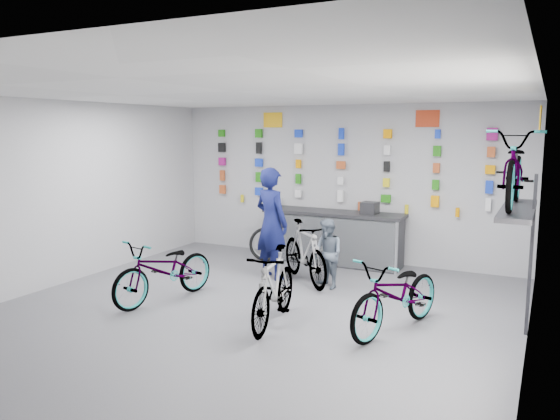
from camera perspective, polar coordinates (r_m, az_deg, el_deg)
The scene contains 20 objects.
floor at distance 7.45m, azimuth -4.53°, elevation -11.43°, with size 8.00×8.00×0.00m, color #545459.
ceiling at distance 7.03m, azimuth -4.82°, elevation 12.25°, with size 8.00×8.00×0.00m, color white.
wall_back at distance 10.69m, azimuth 6.48°, elevation 2.84°, with size 7.00×7.00×0.00m, color #B9B9BC.
wall_left at distance 9.38m, azimuth -23.32°, elevation 1.43°, with size 8.00×8.00×0.00m, color #B9B9BC.
wall_right at distance 6.09m, azimuth 24.84°, elevation -2.07°, with size 8.00×8.00×0.00m, color #B9B9BC.
counter at distance 10.41m, azimuth 5.52°, elevation -2.94°, with size 2.70×0.66×1.00m.
merch_wall at distance 10.61m, azimuth 6.25°, elevation 4.44°, with size 5.57×0.08×1.56m.
wall_bracket at distance 7.28m, azimuth 23.78°, elevation -0.69°, with size 0.39×1.90×2.00m.
sign_left at distance 11.22m, azimuth -0.76°, elevation 9.39°, with size 0.42×0.02×0.30m, color yellow.
sign_right at distance 10.19m, azimuth 15.16°, elevation 9.20°, with size 0.42×0.02×0.30m, color red.
sign_side at distance 7.20m, azimuth 25.56°, elevation 8.59°, with size 0.02×0.40×0.30m, color yellow.
bike_left at distance 8.28m, azimuth -11.95°, elevation -6.11°, with size 0.63×1.82×0.95m, color gray.
bike_center at distance 7.12m, azimuth -0.65°, elevation -8.08°, with size 0.47×1.68×1.01m, color gray.
bike_right at distance 7.06m, azimuth 12.15°, elevation -8.60°, with size 0.64×1.84×0.97m, color gray.
bike_service at distance 9.08m, azimuth 2.61°, elevation -4.40°, with size 0.48×1.71×1.03m, color gray.
bike_wall at distance 7.23m, azimuth 23.44°, elevation 3.97°, with size 0.63×1.80×0.95m, color gray.
clerk at distance 9.27m, azimuth -0.90°, elevation -1.39°, with size 0.69×0.45×1.90m, color #0F1448.
customer at distance 8.78m, azimuth 4.99°, elevation -4.58°, with size 0.54×0.42×1.12m, color slate.
spare_wheel at distance 10.62m, azimuth -1.53°, elevation -3.59°, with size 0.68×0.35×0.65m.
register at distance 10.09m, azimuth 9.36°, elevation 0.22°, with size 0.28×0.30×0.22m, color black.
Camera 1 is at (3.63, -6.00, 2.52)m, focal length 35.00 mm.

